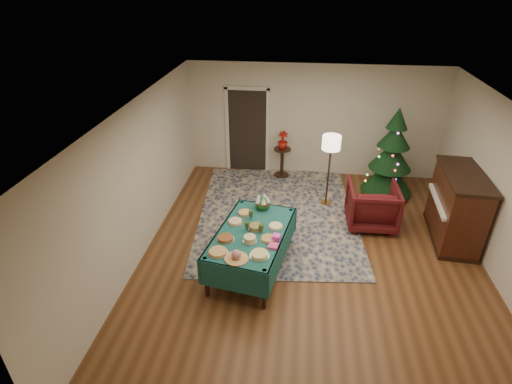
# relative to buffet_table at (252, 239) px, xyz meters

# --- Properties ---
(room_shell) EXTENTS (7.00, 7.00, 7.00)m
(room_shell) POSITION_rel_buffet_table_xyz_m (1.01, 0.37, 0.75)
(room_shell) COLOR #593319
(room_shell) RESTS_ON ground
(doorway) EXTENTS (1.08, 0.04, 2.16)m
(doorway) POSITION_rel_buffet_table_xyz_m (-0.59, 3.85, 0.50)
(doorway) COLOR black
(doorway) RESTS_ON ground
(rug) EXTENTS (3.56, 4.47, 0.02)m
(rug) POSITION_rel_buffet_table_xyz_m (0.31, 1.77, -0.59)
(rug) COLOR #121F45
(rug) RESTS_ON ground
(buffet_table) EXTENTS (1.44, 2.08, 0.74)m
(buffet_table) POSITION_rel_buffet_table_xyz_m (0.00, 0.00, 0.00)
(buffet_table) COLOR black
(buffet_table) RESTS_ON ground
(platter_0) EXTENTS (0.32, 0.32, 0.05)m
(platter_0) POSITION_rel_buffet_table_xyz_m (-0.44, -0.63, 0.17)
(platter_0) COLOR silver
(platter_0) RESTS_ON buffet_table
(platter_1) EXTENTS (0.37, 0.37, 0.16)m
(platter_1) POSITION_rel_buffet_table_xyz_m (-0.14, -0.74, 0.21)
(platter_1) COLOR silver
(platter_1) RESTS_ON buffet_table
(platter_2) EXTENTS (0.31, 0.31, 0.06)m
(platter_2) POSITION_rel_buffet_table_xyz_m (0.20, -0.62, 0.18)
(platter_2) COLOR silver
(platter_2) RESTS_ON buffet_table
(platter_3) EXTENTS (0.29, 0.29, 0.05)m
(platter_3) POSITION_rel_buffet_table_xyz_m (-0.39, -0.27, 0.17)
(platter_3) COLOR silver
(platter_3) RESTS_ON buffet_table
(platter_4) EXTENTS (0.23, 0.23, 0.10)m
(platter_4) POSITION_rel_buffet_table_xyz_m (0.00, -0.28, 0.20)
(platter_4) COLOR silver
(platter_4) RESTS_ON buffet_table
(platter_5) EXTENTS (0.27, 0.27, 0.04)m
(platter_5) POSITION_rel_buffet_table_xyz_m (0.29, -0.19, 0.17)
(platter_5) COLOR silver
(platter_5) RESTS_ON buffet_table
(platter_6) EXTENTS (0.27, 0.27, 0.05)m
(platter_6) POSITION_rel_buffet_table_xyz_m (-0.31, 0.23, 0.17)
(platter_6) COLOR silver
(platter_6) RESTS_ON buffet_table
(platter_7) EXTENTS (0.26, 0.26, 0.07)m
(platter_7) POSITION_rel_buffet_table_xyz_m (0.06, 0.09, 0.18)
(platter_7) COLOR silver
(platter_7) RESTS_ON buffet_table
(platter_8) EXTENTS (0.26, 0.26, 0.04)m
(platter_8) POSITION_rel_buffet_table_xyz_m (0.38, 0.18, 0.17)
(platter_8) COLOR silver
(platter_8) RESTS_ON buffet_table
(platter_9) EXTENTS (0.26, 0.26, 0.04)m
(platter_9) POSITION_rel_buffet_table_xyz_m (-0.19, 0.54, 0.17)
(platter_9) COLOR silver
(platter_9) RESTS_ON buffet_table
(goblet_0) EXTENTS (0.08, 0.08, 0.17)m
(goblet_0) POSITION_rel_buffet_table_xyz_m (-0.06, 0.37, 0.24)
(goblet_0) COLOR #2D471E
(goblet_0) RESTS_ON buffet_table
(goblet_1) EXTENTS (0.08, 0.08, 0.17)m
(goblet_1) POSITION_rel_buffet_table_xyz_m (0.16, -0.02, 0.24)
(goblet_1) COLOR #2D471E
(goblet_1) RESTS_ON buffet_table
(goblet_2) EXTENTS (0.08, 0.08, 0.17)m
(goblet_2) POSITION_rel_buffet_table_xyz_m (-0.08, 0.02, 0.24)
(goblet_2) COLOR #2D471E
(goblet_2) RESTS_ON buffet_table
(napkin_stack) EXTENTS (0.17, 0.17, 0.04)m
(napkin_stack) POSITION_rel_buffet_table_xyz_m (0.38, -0.37, 0.17)
(napkin_stack) COLOR #F24389
(napkin_stack) RESTS_ON buffet_table
(gift_box) EXTENTS (0.14, 0.14, 0.10)m
(gift_box) POSITION_rel_buffet_table_xyz_m (0.42, -0.19, 0.20)
(gift_box) COLOR #F844C7
(gift_box) RESTS_ON buffet_table
(centerpiece) EXTENTS (0.27, 0.27, 0.31)m
(centerpiece) POSITION_rel_buffet_table_xyz_m (0.10, 0.74, 0.28)
(centerpiece) COLOR #1E4C1E
(centerpiece) RESTS_ON buffet_table
(armchair) EXTENTS (0.95, 0.89, 0.97)m
(armchair) POSITION_rel_buffet_table_xyz_m (2.19, 1.60, -0.11)
(armchair) COLOR #490F12
(armchair) RESTS_ON ground
(floor_lamp) EXTENTS (0.38, 0.38, 1.58)m
(floor_lamp) POSITION_rel_buffet_table_xyz_m (1.35, 2.34, 0.75)
(floor_lamp) COLOR #A57F3F
(floor_lamp) RESTS_ON ground
(side_table) EXTENTS (0.41, 0.41, 0.74)m
(side_table) POSITION_rel_buffet_table_xyz_m (0.29, 3.57, -0.24)
(side_table) COLOR black
(side_table) RESTS_ON ground
(potted_plant) EXTENTS (0.24, 0.43, 0.24)m
(potted_plant) POSITION_rel_buffet_table_xyz_m (0.29, 3.57, 0.26)
(potted_plant) COLOR #A9160C
(potted_plant) RESTS_ON side_table
(christmas_tree) EXTENTS (1.17, 1.17, 2.04)m
(christmas_tree) POSITION_rel_buffet_table_xyz_m (2.72, 2.93, 0.32)
(christmas_tree) COLOR black
(christmas_tree) RESTS_ON ground
(piano) EXTENTS (0.86, 1.63, 1.37)m
(piano) POSITION_rel_buffet_table_xyz_m (3.65, 1.32, 0.07)
(piano) COLOR black
(piano) RESTS_ON ground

